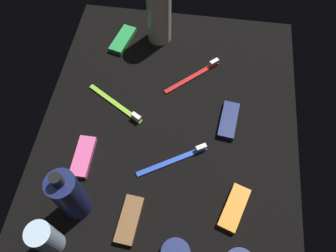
{
  "coord_description": "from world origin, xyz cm",
  "views": [
    {
      "loc": [
        39.08,
        5.44,
        73.02
      ],
      "look_at": [
        0.0,
        0.0,
        3.0
      ],
      "focal_mm": 35.61,
      "sensor_mm": 36.0,
      "label": 1
    }
  ],
  "objects_px": {
    "toothbrush_lime": "(118,105)",
    "snack_bar_orange": "(234,208)",
    "lotion_bottle": "(70,195)",
    "snack_bar_green": "(123,40)",
    "snack_bar_navy": "(229,120)",
    "deodorant_stick": "(46,239)",
    "toothbrush_blue": "(177,159)",
    "snack_bar_pink": "(83,157)",
    "snack_bar_brown": "(129,220)",
    "bodywash_bottle": "(159,14)",
    "toothbrush_red": "(196,74)"
  },
  "relations": [
    {
      "from": "toothbrush_blue",
      "to": "snack_bar_navy",
      "type": "bearing_deg",
      "value": 136.13
    },
    {
      "from": "deodorant_stick",
      "to": "snack_bar_pink",
      "type": "distance_m",
      "value": 0.2
    },
    {
      "from": "toothbrush_blue",
      "to": "snack_bar_orange",
      "type": "height_order",
      "value": "toothbrush_blue"
    },
    {
      "from": "bodywash_bottle",
      "to": "snack_bar_pink",
      "type": "relative_size",
      "value": 1.86
    },
    {
      "from": "snack_bar_orange",
      "to": "snack_bar_green",
      "type": "height_order",
      "value": "same"
    },
    {
      "from": "snack_bar_pink",
      "to": "snack_bar_brown",
      "type": "xyz_separation_m",
      "value": [
        0.13,
        0.14,
        0.0
      ]
    },
    {
      "from": "toothbrush_lime",
      "to": "deodorant_stick",
      "type": "bearing_deg",
      "value": -10.04
    },
    {
      "from": "deodorant_stick",
      "to": "toothbrush_lime",
      "type": "xyz_separation_m",
      "value": [
        -0.35,
        0.06,
        -0.05
      ]
    },
    {
      "from": "lotion_bottle",
      "to": "snack_bar_navy",
      "type": "bearing_deg",
      "value": 129.67
    },
    {
      "from": "toothbrush_lime",
      "to": "toothbrush_blue",
      "type": "bearing_deg",
      "value": 52.61
    },
    {
      "from": "snack_bar_orange",
      "to": "snack_bar_brown",
      "type": "bearing_deg",
      "value": -57.21
    },
    {
      "from": "bodywash_bottle",
      "to": "lotion_bottle",
      "type": "bearing_deg",
      "value": -10.99
    },
    {
      "from": "deodorant_stick",
      "to": "toothbrush_blue",
      "type": "relative_size",
      "value": 0.65
    },
    {
      "from": "snack_bar_orange",
      "to": "deodorant_stick",
      "type": "bearing_deg",
      "value": -52.92
    },
    {
      "from": "snack_bar_orange",
      "to": "snack_bar_pink",
      "type": "bearing_deg",
      "value": -83.17
    },
    {
      "from": "toothbrush_red",
      "to": "toothbrush_blue",
      "type": "height_order",
      "value": "same"
    },
    {
      "from": "snack_bar_pink",
      "to": "toothbrush_lime",
      "type": "bearing_deg",
      "value": 161.66
    },
    {
      "from": "snack_bar_green",
      "to": "snack_bar_navy",
      "type": "bearing_deg",
      "value": 68.56
    },
    {
      "from": "snack_bar_orange",
      "to": "snack_bar_brown",
      "type": "xyz_separation_m",
      "value": [
        0.06,
        -0.22,
        0.0
      ]
    },
    {
      "from": "toothbrush_red",
      "to": "toothbrush_lime",
      "type": "distance_m",
      "value": 0.23
    },
    {
      "from": "snack_bar_brown",
      "to": "bodywash_bottle",
      "type": "bearing_deg",
      "value": -173.71
    },
    {
      "from": "bodywash_bottle",
      "to": "toothbrush_red",
      "type": "bearing_deg",
      "value": 42.93
    },
    {
      "from": "deodorant_stick",
      "to": "toothbrush_red",
      "type": "height_order",
      "value": "deodorant_stick"
    },
    {
      "from": "bodywash_bottle",
      "to": "snack_bar_orange",
      "type": "distance_m",
      "value": 0.55
    },
    {
      "from": "toothbrush_lime",
      "to": "snack_bar_orange",
      "type": "relative_size",
      "value": 1.54
    },
    {
      "from": "lotion_bottle",
      "to": "toothbrush_blue",
      "type": "height_order",
      "value": "lotion_bottle"
    },
    {
      "from": "toothbrush_blue",
      "to": "snack_bar_navy",
      "type": "xyz_separation_m",
      "value": [
        -0.12,
        0.12,
        0.0
      ]
    },
    {
      "from": "snack_bar_orange",
      "to": "snack_bar_pink",
      "type": "distance_m",
      "value": 0.37
    },
    {
      "from": "bodywash_bottle",
      "to": "toothbrush_lime",
      "type": "height_order",
      "value": "bodywash_bottle"
    },
    {
      "from": "toothbrush_lime",
      "to": "snack_bar_navy",
      "type": "xyz_separation_m",
      "value": [
        0.01,
        0.29,
        0.0
      ]
    },
    {
      "from": "toothbrush_lime",
      "to": "snack_bar_orange",
      "type": "bearing_deg",
      "value": 53.45
    },
    {
      "from": "bodywash_bottle",
      "to": "toothbrush_red",
      "type": "relative_size",
      "value": 1.37
    },
    {
      "from": "snack_bar_orange",
      "to": "snack_bar_green",
      "type": "distance_m",
      "value": 0.57
    },
    {
      "from": "toothbrush_blue",
      "to": "snack_bar_brown",
      "type": "bearing_deg",
      "value": -27.76
    },
    {
      "from": "toothbrush_red",
      "to": "snack_bar_brown",
      "type": "height_order",
      "value": "toothbrush_red"
    },
    {
      "from": "toothbrush_red",
      "to": "snack_bar_green",
      "type": "relative_size",
      "value": 1.36
    },
    {
      "from": "snack_bar_orange",
      "to": "snack_bar_green",
      "type": "bearing_deg",
      "value": -124.44
    },
    {
      "from": "toothbrush_lime",
      "to": "snack_bar_pink",
      "type": "bearing_deg",
      "value": -18.09
    },
    {
      "from": "deodorant_stick",
      "to": "toothbrush_lime",
      "type": "distance_m",
      "value": 0.36
    },
    {
      "from": "toothbrush_lime",
      "to": "snack_bar_pink",
      "type": "xyz_separation_m",
      "value": [
        0.16,
        -0.05,
        0.0
      ]
    },
    {
      "from": "bodywash_bottle",
      "to": "snack_bar_brown",
      "type": "bearing_deg",
      "value": 1.7
    },
    {
      "from": "snack_bar_navy",
      "to": "bodywash_bottle",
      "type": "bearing_deg",
      "value": -133.82
    },
    {
      "from": "snack_bar_navy",
      "to": "snack_bar_green",
      "type": "relative_size",
      "value": 1.0
    },
    {
      "from": "snack_bar_brown",
      "to": "lotion_bottle",
      "type": "bearing_deg",
      "value": -92.71
    },
    {
      "from": "snack_bar_orange",
      "to": "snack_bar_green",
      "type": "relative_size",
      "value": 1.0
    },
    {
      "from": "deodorant_stick",
      "to": "snack_bar_pink",
      "type": "relative_size",
      "value": 1.01
    },
    {
      "from": "deodorant_stick",
      "to": "toothbrush_lime",
      "type": "bearing_deg",
      "value": 169.96
    },
    {
      "from": "snack_bar_pink",
      "to": "snack_bar_brown",
      "type": "bearing_deg",
      "value": 46.07
    },
    {
      "from": "toothbrush_blue",
      "to": "snack_bar_brown",
      "type": "relative_size",
      "value": 1.54
    },
    {
      "from": "lotion_bottle",
      "to": "snack_bar_green",
      "type": "relative_size",
      "value": 1.74
    }
  ]
}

